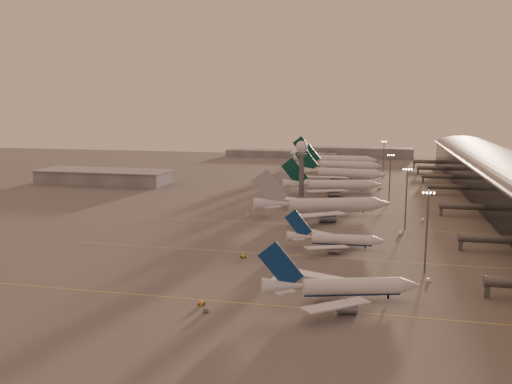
# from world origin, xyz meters

# --- Properties ---
(ground) EXTENTS (700.00, 700.00, 0.00)m
(ground) POSITION_xyz_m (0.00, 0.00, 0.00)
(ground) COLOR #575555
(ground) RESTS_ON ground
(taxiway_markings) EXTENTS (180.00, 185.25, 0.02)m
(taxiway_markings) POSITION_xyz_m (30.00, 56.00, 0.01)
(taxiway_markings) COLOR #F2DE55
(taxiway_markings) RESTS_ON ground
(hangar) EXTENTS (82.00, 27.00, 8.50)m
(hangar) POSITION_xyz_m (-120.00, 140.00, 4.32)
(hangar) COLOR slate
(hangar) RESTS_ON ground
(radar_tower) EXTENTS (6.40, 6.40, 31.10)m
(radar_tower) POSITION_xyz_m (5.00, 120.00, 20.95)
(radar_tower) COLOR #55585D
(radar_tower) RESTS_ON ground
(mast_a) EXTENTS (3.60, 0.56, 25.00)m
(mast_a) POSITION_xyz_m (58.00, 0.00, 13.74)
(mast_a) COLOR #55585D
(mast_a) RESTS_ON ground
(mast_b) EXTENTS (3.60, 0.56, 25.00)m
(mast_b) POSITION_xyz_m (55.00, 55.00, 13.74)
(mast_b) COLOR #55585D
(mast_b) RESTS_ON ground
(mast_c) EXTENTS (3.60, 0.56, 25.00)m
(mast_c) POSITION_xyz_m (50.00, 110.00, 13.74)
(mast_c) COLOR #55585D
(mast_c) RESTS_ON ground
(mast_d) EXTENTS (3.60, 0.56, 25.00)m
(mast_d) POSITION_xyz_m (48.00, 200.00, 13.74)
(mast_d) COLOR #55585D
(mast_d) RESTS_ON ground
(distant_horizon) EXTENTS (165.00, 37.50, 9.00)m
(distant_horizon) POSITION_xyz_m (2.62, 325.14, 3.89)
(distant_horizon) COLOR slate
(distant_horizon) RESTS_ON ground
(narrowbody_near) EXTENTS (40.21, 31.64, 16.09)m
(narrowbody_near) POSITION_xyz_m (35.24, -28.79, 3.26)
(narrowbody_near) COLOR silver
(narrowbody_near) RESTS_ON ground
(narrowbody_mid) EXTENTS (34.28, 27.31, 13.39)m
(narrowbody_mid) POSITION_xyz_m (30.15, 21.25, 2.71)
(narrowbody_mid) COLOR silver
(narrowbody_mid) RESTS_ON ground
(widebody_white) EXTENTS (59.48, 46.93, 21.64)m
(widebody_white) POSITION_xyz_m (20.96, 72.83, 3.75)
(widebody_white) COLOR silver
(widebody_white) RESTS_ON ground
(greentail_a) EXTENTS (54.13, 43.27, 19.91)m
(greentail_a) POSITION_xyz_m (20.28, 133.56, 3.52)
(greentail_a) COLOR silver
(greentail_a) RESTS_ON ground
(greentail_b) EXTENTS (58.53, 47.01, 21.30)m
(greentail_b) POSITION_xyz_m (21.50, 182.31, 3.76)
(greentail_b) COLOR silver
(greentail_b) RESTS_ON ground
(greentail_c) EXTENTS (59.35, 47.86, 21.55)m
(greentail_c) POSITION_xyz_m (18.92, 223.88, 3.81)
(greentail_c) COLOR silver
(greentail_c) RESTS_ON ground
(greentail_d) EXTENTS (64.73, 52.29, 23.51)m
(greentail_d) POSITION_xyz_m (12.81, 255.86, 4.15)
(greentail_d) COLOR silver
(greentail_d) RESTS_ON ground
(gsv_truck_a) EXTENTS (6.19, 3.55, 2.36)m
(gsv_truck_a) POSITION_xyz_m (4.42, -42.85, 1.20)
(gsv_truck_a) COLOR #5B5D60
(gsv_truck_a) RESTS_ON ground
(gsv_tug_near) EXTENTS (1.96, 3.21, 0.91)m
(gsv_tug_near) POSITION_xyz_m (1.59, -38.67, 0.47)
(gsv_tug_near) COLOR gold
(gsv_tug_near) RESTS_ON ground
(gsv_catering_a) EXTENTS (4.39, 2.16, 3.57)m
(gsv_catering_a) POSITION_xyz_m (58.52, -7.74, 1.79)
(gsv_catering_a) COLOR white
(gsv_catering_a) RESTS_ON ground
(gsv_tug_mid) EXTENTS (3.31, 3.59, 0.88)m
(gsv_tug_mid) POSITION_xyz_m (1.84, 3.48, 0.45)
(gsv_tug_mid) COLOR gold
(gsv_tug_mid) RESTS_ON ground
(gsv_truck_b) EXTENTS (6.20, 3.54, 2.37)m
(gsv_truck_b) POSITION_xyz_m (53.39, 46.04, 1.21)
(gsv_truck_b) COLOR white
(gsv_truck_b) RESTS_ON ground
(gsv_truck_c) EXTENTS (5.09, 4.74, 2.07)m
(gsv_truck_c) POSITION_xyz_m (-10.97, 66.33, 1.06)
(gsv_truck_c) COLOR white
(gsv_truck_c) RESTS_ON ground
(gsv_catering_b) EXTENTS (4.65, 2.47, 3.68)m
(gsv_catering_b) POSITION_xyz_m (63.19, 72.22, 1.84)
(gsv_catering_b) COLOR white
(gsv_catering_b) RESTS_ON ground
(gsv_tug_far) EXTENTS (2.67, 3.95, 1.05)m
(gsv_tug_far) POSITION_xyz_m (3.55, 103.08, 0.54)
(gsv_tug_far) COLOR white
(gsv_tug_far) RESTS_ON ground
(gsv_truck_d) EXTENTS (2.71, 5.01, 1.92)m
(gsv_truck_d) POSITION_xyz_m (-29.92, 130.14, 0.98)
(gsv_truck_d) COLOR gold
(gsv_truck_d) RESTS_ON ground
(gsv_tug_hangar) EXTENTS (4.24, 3.65, 1.04)m
(gsv_tug_hangar) POSITION_xyz_m (45.76, 153.77, 0.54)
(gsv_tug_hangar) COLOR white
(gsv_tug_hangar) RESTS_ON ground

